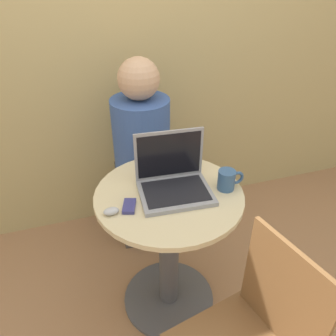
{
  "coord_description": "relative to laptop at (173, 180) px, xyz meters",
  "views": [
    {
      "loc": [
        -0.37,
        -1.13,
        1.65
      ],
      "look_at": [
        0.01,
        0.05,
        0.86
      ],
      "focal_mm": 35.0,
      "sensor_mm": 36.0,
      "label": 1
    }
  ],
  "objects": [
    {
      "name": "ground_plane",
      "position": [
        -0.03,
        -0.02,
        -0.82
      ],
      "size": [
        12.0,
        12.0,
        0.0
      ],
      "primitive_type": "plane",
      "color": "#9E704C"
    },
    {
      "name": "back_wall",
      "position": [
        -0.03,
        0.87,
        0.48
      ],
      "size": [
        7.0,
        0.05,
        2.6
      ],
      "color": "tan",
      "rests_on": "ground_plane"
    },
    {
      "name": "round_table",
      "position": [
        -0.03,
        -0.02,
        -0.34
      ],
      "size": [
        0.68,
        0.68,
        0.76
      ],
      "color": "#4C4C51",
      "rests_on": "ground_plane"
    },
    {
      "name": "laptop",
      "position": [
        0.0,
        0.0,
        0.0
      ],
      "size": [
        0.34,
        0.27,
        0.26
      ],
      "color": "gray",
      "rests_on": "round_table"
    },
    {
      "name": "cell_phone",
      "position": [
        -0.22,
        -0.07,
        -0.05
      ],
      "size": [
        0.08,
        0.1,
        0.02
      ],
      "color": "navy",
      "rests_on": "round_table"
    },
    {
      "name": "computer_mouse",
      "position": [
        -0.3,
        -0.08,
        -0.04
      ],
      "size": [
        0.07,
        0.04,
        0.03
      ],
      "color": "#B2B2B7",
      "rests_on": "round_table"
    },
    {
      "name": "coffee_cup",
      "position": [
        0.24,
        -0.06,
        -0.01
      ],
      "size": [
        0.13,
        0.08,
        0.09
      ],
      "color": "#335684",
      "rests_on": "round_table"
    },
    {
      "name": "person_seated",
      "position": [
        -0.01,
        0.6,
        -0.3
      ],
      "size": [
        0.36,
        0.53,
        1.23
      ],
      "color": "#4C4742",
      "rests_on": "ground_plane"
    }
  ]
}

